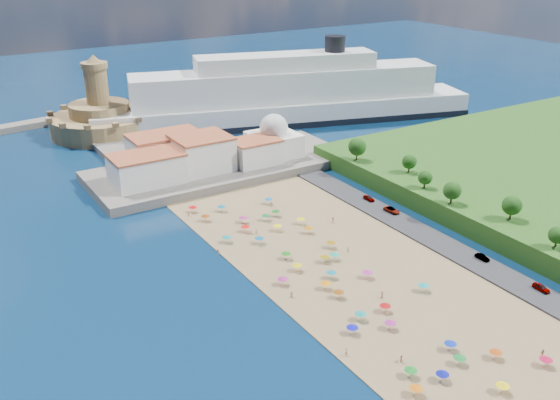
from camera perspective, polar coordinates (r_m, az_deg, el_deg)
ground at (r=155.13m, az=3.64°, el=-6.12°), size 700.00×700.00×0.00m
terrace at (r=216.48m, az=-5.36°, el=2.99°), size 90.00×36.00×3.00m
jetty at (r=239.70m, az=-13.88°, el=4.34°), size 18.00×70.00×2.40m
waterfront_buildings at (r=209.82m, az=-8.69°, el=4.01°), size 57.00×29.00×11.00m
domed_building at (r=221.50m, az=-0.56°, el=5.61°), size 16.00×16.00×15.00m
fortress at (r=265.76m, az=-16.11°, el=7.18°), size 40.00×40.00×32.40m
cruise_ship at (r=272.37m, az=0.54°, el=9.33°), size 164.77×70.48×36.01m
beach_parasols at (r=147.16m, az=5.00°, el=-6.94°), size 30.58×114.00×2.20m
beachgoers at (r=153.00m, az=3.59°, el=-6.08°), size 37.53×99.07×1.89m
parked_cars at (r=175.62m, az=13.33°, el=-2.56°), size 2.75×65.91×1.44m
hillside_trees at (r=176.27m, az=17.75°, el=0.10°), size 14.66×110.09×7.61m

